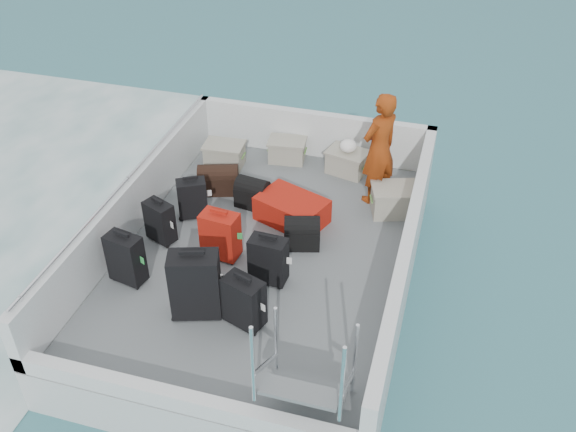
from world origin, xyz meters
name	(u,v)px	position (x,y,z in m)	size (l,w,h in m)	color
ground	(264,287)	(0.00, 0.00, 0.00)	(160.00, 160.00, 0.00)	#1B4D5F
ferry_hull	(264,270)	(0.00, 0.00, 0.30)	(3.60, 5.00, 0.60)	silver
deck	(263,251)	(0.00, 0.00, 0.61)	(3.30, 4.70, 0.02)	slate
deck_fittings	(283,248)	(0.35, -0.32, 0.99)	(3.60, 5.00, 0.90)	silver
suitcase_0	(126,259)	(-1.33, -0.95, 0.94)	(0.41, 0.23, 0.63)	black
suitcase_1	(160,222)	(-1.28, -0.15, 0.90)	(0.37, 0.21, 0.55)	black
suitcase_2	(192,199)	(-1.10, 0.43, 0.89)	(0.37, 0.22, 0.54)	black
suitcase_3	(195,286)	(-0.35, -1.23, 1.02)	(0.53, 0.31, 0.80)	black
suitcase_5	(220,236)	(-0.45, -0.24, 0.93)	(0.44, 0.26, 0.61)	#AE180D
suitcase_6	(244,302)	(0.19, -1.22, 0.92)	(0.43, 0.25, 0.60)	black
suitcase_7	(268,261)	(0.23, -0.51, 0.92)	(0.42, 0.24, 0.60)	black
suitcase_8	(292,210)	(0.17, 0.70, 0.79)	(0.57, 0.87, 0.34)	#AE180D
duffel_0	(219,182)	(-0.99, 1.07, 0.78)	(0.55, 0.30, 0.32)	black
duffel_1	(253,195)	(-0.43, 0.89, 0.78)	(0.43, 0.30, 0.32)	black
duffel_2	(302,235)	(0.43, 0.24, 0.78)	(0.43, 0.30, 0.32)	black
crate_0	(225,156)	(-1.16, 1.75, 0.78)	(0.54, 0.37, 0.33)	#A7A592
crate_1	(287,151)	(-0.31, 2.14, 0.78)	(0.52, 0.36, 0.31)	#A7A592
crate_2	(347,163)	(0.62, 2.05, 0.78)	(0.54, 0.37, 0.32)	#A7A592
crate_3	(395,201)	(1.43, 1.25, 0.80)	(0.60, 0.42, 0.36)	#A7A592
yellow_bag	(394,190)	(1.36, 1.62, 0.73)	(0.28, 0.26, 0.22)	yellow
white_bag	(348,148)	(0.62, 2.05, 1.03)	(0.24, 0.24, 0.18)	white
passenger	(379,149)	(1.12, 1.51, 1.40)	(0.58, 0.37, 1.57)	#C34612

